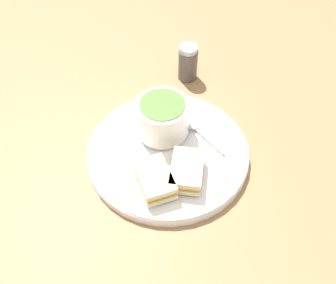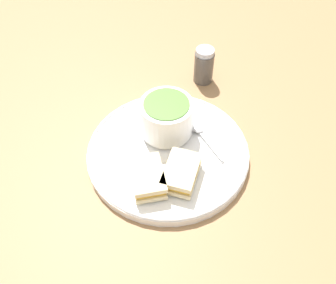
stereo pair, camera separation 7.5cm
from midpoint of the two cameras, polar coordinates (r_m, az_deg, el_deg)
name	(u,v)px [view 2 (the right image)]	position (r m, az deg, el deg)	size (l,w,h in m)	color
ground_plane	(168,156)	(0.78, 2.74, -2.16)	(2.40, 2.40, 0.00)	#9E754C
plate	(168,152)	(0.77, 2.77, -1.65)	(0.32, 0.32, 0.02)	white
soup_bowl	(167,117)	(0.77, 2.57, 3.50)	(0.10, 0.10, 0.07)	white
spoon	(199,130)	(0.79, 7.16, 1.59)	(0.11, 0.06, 0.01)	silver
sandwich_half_near	(148,178)	(0.70, 0.07, -5.37)	(0.10, 0.10, 0.03)	beige
sandwich_half_far	(181,173)	(0.71, 4.93, -4.66)	(0.08, 0.10, 0.03)	beige
salt_shaker	(204,66)	(0.92, 7.60, 10.83)	(0.04, 0.04, 0.09)	#4C4742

